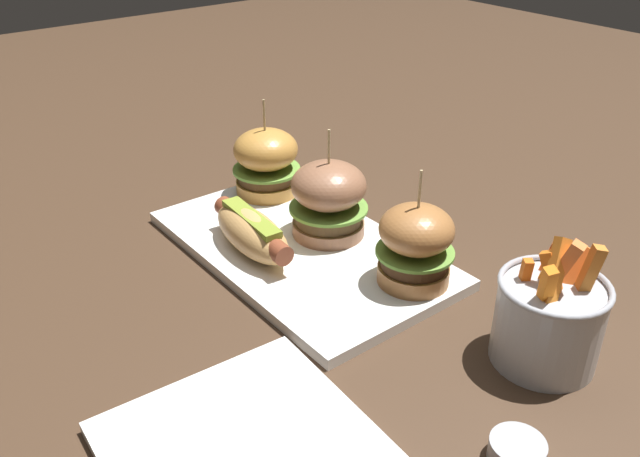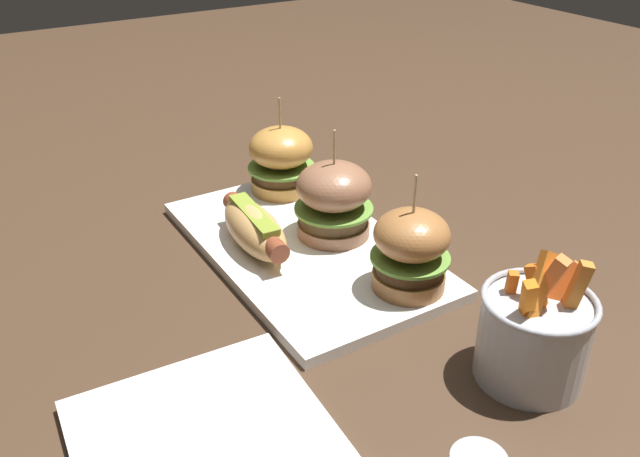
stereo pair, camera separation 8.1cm
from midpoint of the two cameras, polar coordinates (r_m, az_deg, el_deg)
ground_plane at (r=0.87m, az=1.30°, el=-2.09°), size 3.00×3.00×0.00m
platter_main at (r=0.86m, az=1.31°, el=-1.70°), size 0.40×0.23×0.01m
hot_dog at (r=0.84m, az=-2.86°, el=-0.01°), size 0.16×0.07×0.05m
slider_left at (r=0.98m, az=-0.94°, el=5.87°), size 0.10×0.10×0.14m
slider_center at (r=0.86m, az=3.76°, el=2.53°), size 0.10×0.10×0.14m
slider_right at (r=0.76m, az=10.76°, el=-1.89°), size 0.09×0.09×0.14m
fries_bucket at (r=0.69m, az=21.01°, el=-8.53°), size 0.11×0.11×0.14m
side_plate at (r=0.61m, az=-5.72°, el=-17.87°), size 0.23×0.23×0.01m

